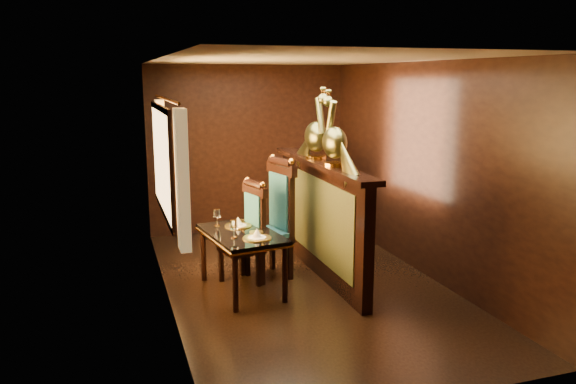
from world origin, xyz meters
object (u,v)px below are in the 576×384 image
object	(u,v)px
dining_table	(241,238)
chair_right	(275,215)
peacock_left	(335,129)
peacock_right	(316,123)
chair_left	(250,229)

from	to	relation	value
dining_table	chair_right	distance (m)	0.63
dining_table	chair_right	xyz separation A→B (m)	(0.50, 0.37, 0.14)
peacock_left	peacock_right	size ratio (longest dim) A/B	0.97
chair_right	peacock_right	xyz separation A→B (m)	(0.53, 0.09, 1.04)
chair_left	chair_right	bearing A→B (deg)	2.47
chair_left	peacock_left	distance (m)	1.49
dining_table	chair_left	distance (m)	0.30
chair_left	peacock_right	world-z (taller)	peacock_right
chair_right	peacock_left	size ratio (longest dim) A/B	1.72
peacock_left	chair_left	bearing A→B (deg)	156.84
dining_table	peacock_left	bearing A→B (deg)	-15.00
dining_table	peacock_right	xyz separation A→B (m)	(1.03, 0.45, 1.18)
chair_right	peacock_right	world-z (taller)	peacock_right
dining_table	peacock_left	distance (m)	1.56
dining_table	chair_right	size ratio (longest dim) A/B	0.86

